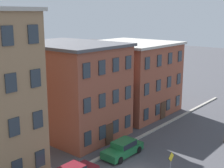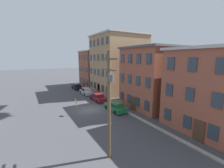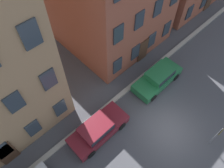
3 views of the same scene
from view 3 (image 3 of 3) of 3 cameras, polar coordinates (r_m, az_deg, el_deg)
ground_plane at (r=16.73m, az=14.67°, el=-11.40°), size 200.00×200.00×0.00m
kerb_strip at (r=17.70m, az=3.38°, el=-1.92°), size 56.00×0.36×0.16m
car_maroon at (r=15.42m, az=-3.80°, el=-11.72°), size 4.40×1.92×1.43m
car_green at (r=18.03m, az=11.93°, el=1.74°), size 4.40×1.92×1.43m
caution_sign at (r=15.74m, az=26.03°, el=-11.55°), size 0.88×0.08×2.62m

